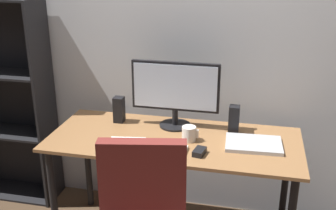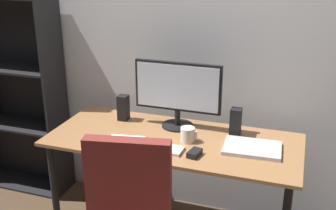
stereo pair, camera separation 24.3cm
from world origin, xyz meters
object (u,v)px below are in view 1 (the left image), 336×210
mouse (199,152)px  desk (174,152)px  keyboard (161,148)px  speaker_right (234,119)px  coffee_mug (189,134)px  laptop (254,144)px  speaker_left (119,110)px  monitor (175,90)px

mouse → desk: bearing=146.5°
desk → keyboard: 0.20m
desk → speaker_right: bearing=26.7°
coffee_mug → laptop: size_ratio=0.31×
coffee_mug → speaker_right: 0.31m
desk → speaker_left: (-0.40, 0.17, 0.18)m
mouse → speaker_right: 0.39m
keyboard → laptop: bearing=19.2°
coffee_mug → laptop: coffee_mug is taller
coffee_mug → speaker_right: (0.25, 0.19, 0.04)m
monitor → mouse: size_ratio=5.76×
mouse → laptop: (0.29, 0.18, -0.01)m
speaker_left → desk: bearing=-23.1°
coffee_mug → speaker_right: size_ratio=0.58×
coffee_mug → speaker_right: bearing=36.8°
monitor → laptop: (0.50, -0.18, -0.23)m
laptop → speaker_left: (-0.87, 0.17, 0.07)m
monitor → mouse: monitor is taller
keyboard → laptop: size_ratio=0.91×
laptop → keyboard: bearing=-165.1°
desk → keyboard: keyboard is taller
keyboard → coffee_mug: size_ratio=2.93×
laptop → speaker_right: bearing=123.8°
laptop → speaker_left: 0.89m
speaker_left → coffee_mug: bearing=-20.5°
mouse → speaker_right: speaker_right is taller
desk → laptop: 0.48m
keyboard → speaker_left: size_ratio=1.71×
keyboard → coffee_mug: bearing=50.0°
desk → mouse: 0.27m
speaker_left → mouse: bearing=-30.8°
keyboard → speaker_left: (-0.36, 0.34, 0.08)m
keyboard → mouse: bearing=-1.7°
monitor → laptop: size_ratio=1.73×
speaker_left → speaker_right: size_ratio=1.00×
speaker_left → speaker_right: bearing=0.0°
keyboard → monitor: bearing=89.9°
desk → mouse: bearing=-44.3°
keyboard → mouse: size_ratio=3.02×
mouse → coffee_mug: bearing=128.8°
desk → coffee_mug: coffee_mug is taller
speaker_left → laptop: bearing=-11.1°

